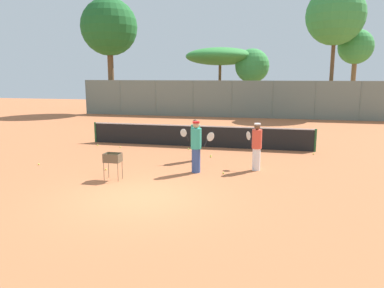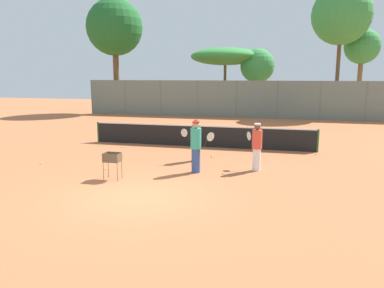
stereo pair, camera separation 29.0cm
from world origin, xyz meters
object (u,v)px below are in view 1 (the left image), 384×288
Objects in this scene: tennis_net at (198,136)px; player_white_outfit at (195,140)px; player_red_cap at (257,146)px; ball_cart at (112,160)px; parked_car at (197,107)px; player_yellow_shirt at (196,146)px.

player_white_outfit reaches higher than tennis_net.
player_red_cap is 1.94× the size of ball_cart.
player_red_cap is 0.42× the size of parked_car.
ball_cart is at bearing 17.99° from player_white_outfit.
player_red_cap is at bearing 27.18° from ball_cart.
ball_cart is at bearing -103.65° from tennis_net.
ball_cart is 22.06m from parked_car.
player_white_outfit is at bearing 29.41° from player_red_cap.
tennis_net is 3.15m from player_white_outfit.
player_yellow_shirt is (-2.12, -0.81, 0.06)m from player_red_cap.
tennis_net reaches higher than ball_cart.
parked_car is (-3.42, 15.50, 0.10)m from tennis_net.
parked_car is (-6.52, 19.58, -0.26)m from player_red_cap.
player_white_outfit is 1.87m from player_yellow_shirt.
player_red_cap is (3.10, -4.08, 0.36)m from tennis_net.
tennis_net is at bearing 69.97° from player_yellow_shirt.
tennis_net is at bearing -120.20° from player_white_outfit.
tennis_net is 5.14m from player_red_cap.
player_yellow_shirt is at bearing -77.83° from parked_car.
player_yellow_shirt is at bearing 71.71° from player_red_cap.
player_yellow_shirt is at bearing 63.67° from player_white_outfit.
player_yellow_shirt is 2.06× the size of ball_cart.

